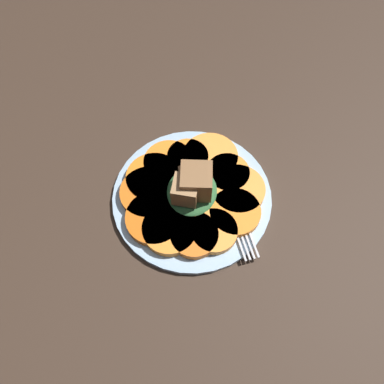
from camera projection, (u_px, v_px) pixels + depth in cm
name	position (u px, v px, depth cm)	size (l,w,h in cm)	color
table_slab	(192.00, 201.00, 62.11)	(120.00, 120.00, 2.00)	#38281E
plate	(192.00, 197.00, 60.77)	(25.72, 25.72, 1.05)	#99B7D1
carrot_slice_0	(169.00, 163.00, 62.35)	(8.44, 8.44, 1.33)	orange
carrot_slice_1	(154.00, 178.00, 60.97)	(9.10, 9.10, 1.33)	orange
carrot_slice_2	(149.00, 193.00, 59.70)	(9.14, 9.14, 1.33)	orange
carrot_slice_3	(155.00, 218.00, 57.61)	(9.01, 9.01, 1.33)	orange
carrot_slice_4	(170.00, 229.00, 56.77)	(8.50, 8.50, 1.33)	orange
carrot_slice_5	(194.00, 235.00, 56.30)	(7.35, 7.35, 1.33)	orange
carrot_slice_6	(214.00, 231.00, 56.58)	(7.12, 7.12, 1.33)	orange
carrot_slice_7	(235.00, 212.00, 58.07)	(8.01, 8.01, 1.33)	orange
carrot_slice_8	(238.00, 190.00, 59.96)	(8.77, 8.77, 1.33)	orange
carrot_slice_9	(228.00, 173.00, 61.40)	(7.16, 7.16, 1.33)	orange
carrot_slice_10	(210.00, 157.00, 62.88)	(9.28, 9.28, 1.33)	orange
carrot_slice_11	(188.00, 158.00, 62.86)	(6.95, 6.95, 1.33)	orange
center_pile	(192.00, 188.00, 57.52)	(9.00, 8.10, 6.90)	#2D6033
fork	(232.00, 205.00, 59.18)	(18.62, 9.38, 0.40)	silver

